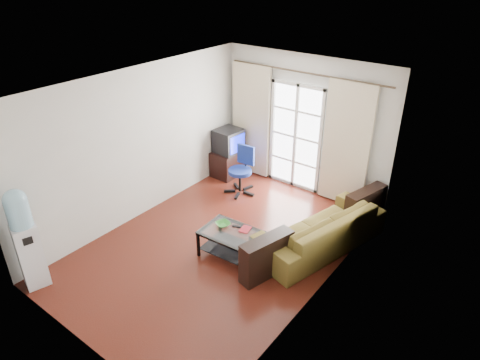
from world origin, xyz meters
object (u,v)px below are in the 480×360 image
(water_cooler, at_px, (25,237))
(crt_tv, at_px, (228,140))
(task_chair, at_px, (241,179))
(coffee_table, at_px, (236,243))
(sofa, at_px, (320,229))
(tv_stand, at_px, (229,162))

(water_cooler, bearing_deg, crt_tv, 105.53)
(task_chair, bearing_deg, water_cooler, -103.92)
(crt_tv, relative_size, task_chair, 0.61)
(crt_tv, bearing_deg, task_chair, -28.48)
(coffee_table, height_order, crt_tv, crt_tv)
(sofa, height_order, crt_tv, crt_tv)
(tv_stand, bearing_deg, coffee_table, -48.37)
(sofa, bearing_deg, coffee_table, -24.92)
(coffee_table, distance_m, crt_tv, 2.97)
(tv_stand, distance_m, water_cooler, 4.51)
(coffee_table, bearing_deg, sofa, 50.32)
(tv_stand, xyz_separation_m, task_chair, (0.69, -0.49, 0.01))
(sofa, xyz_separation_m, task_chair, (-2.13, 0.67, -0.05))
(water_cooler, bearing_deg, coffee_table, 64.69)
(coffee_table, relative_size, tv_stand, 1.55)
(crt_tv, xyz_separation_m, water_cooler, (-0.04, -4.44, 0.02))
(tv_stand, height_order, task_chair, task_chair)
(crt_tv, xyz_separation_m, task_chair, (0.69, -0.45, -0.52))
(crt_tv, bearing_deg, tv_stand, 92.84)
(sofa, height_order, water_cooler, water_cooler)
(task_chair, bearing_deg, sofa, -21.05)
(coffee_table, height_order, water_cooler, water_cooler)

